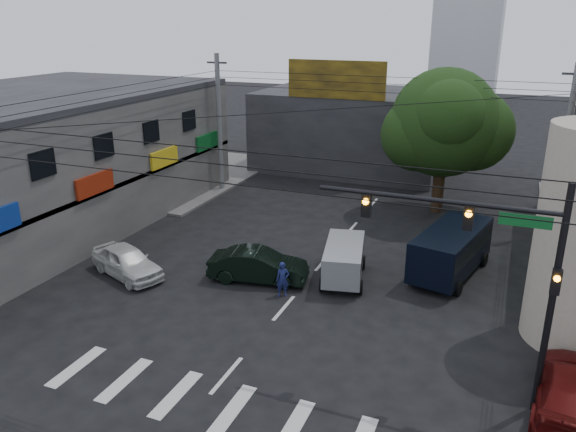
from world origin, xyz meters
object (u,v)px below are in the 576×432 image
Objects in this scene: utility_pole_far_right at (564,150)px; traffic_officer at (283,279)px; utility_pole_far_left at (219,124)px; silver_minivan at (344,262)px; white_compact at (127,261)px; navy_van at (451,252)px; traffic_gantry at (494,256)px; dark_sedan at (258,265)px; street_tree at (444,123)px; maroon_sedan at (573,390)px.

utility_pole_far_right is 17.43m from traffic_officer.
silver_minivan is (11.97, -10.44, -3.75)m from utility_pole_far_left.
utility_pole_far_right is 2.03× the size of white_compact.
traffic_gantry is at bearing -155.32° from navy_van.
utility_pole_far_left is 18.59m from navy_van.
dark_sedan is 3.88m from silver_minivan.
utility_pole_far_right reaches higher than silver_minivan.
street_tree is at bearing -16.92° from white_compact.
traffic_officer reaches higher than white_compact.
maroon_sedan is 0.90× the size of navy_van.
white_compact is at bearing -128.73° from street_tree.
traffic_officer is at bearing 154.22° from traffic_gantry.
traffic_officer reaches higher than dark_sedan.
maroon_sedan is (2.68, 0.34, -4.09)m from traffic_gantry.
traffic_gantry is at bearing -42.86° from utility_pole_far_left.
white_compact is at bearing 125.17° from navy_van.
traffic_gantry reaches higher than white_compact.
traffic_officer is at bearing -130.15° from utility_pole_far_right.
utility_pole_far_right reaches higher than maroon_sedan.
traffic_gantry is at bearing -128.00° from dark_sedan.
street_tree reaches higher than white_compact.
utility_pole_far_left is 2.03× the size of white_compact.
white_compact is at bearing 158.84° from traffic_officer.
dark_sedan is (-6.07, -13.02, -4.74)m from street_tree.
white_compact is (-15.74, 3.15, -4.12)m from traffic_gantry.
silver_minivan is at bearing -29.40° from maroon_sedan.
dark_sedan is at bearing 128.84° from navy_van.
maroon_sedan is (6.50, -17.67, -4.73)m from street_tree.
traffic_gantry is at bearing -79.51° from white_compact.
street_tree reaches higher than maroon_sedan.
street_tree reaches higher than dark_sedan.
dark_sedan is 1.12× the size of silver_minivan.
dark_sedan is 6.12m from white_compact.
dark_sedan is 0.80× the size of navy_van.
white_compact is (-18.41, -13.85, -3.89)m from utility_pole_far_right.
navy_van is (16.38, -8.07, -3.49)m from utility_pole_far_left.
white_compact is 0.77× the size of navy_van.
traffic_officer is at bearing 130.38° from silver_minivan.
dark_sedan is 13.40m from maroon_sedan.
utility_pole_far_left reaches higher than navy_van.
traffic_gantry is at bearing -78.01° from street_tree.
utility_pole_far_right is 1.96× the size of dark_sedan.
traffic_gantry is 10.06m from traffic_officer.
silver_minivan is at bearing 134.08° from traffic_gantry.
utility_pole_far_left is 5.94× the size of traffic_officer.
maroon_sedan is (21.00, -16.67, -3.86)m from utility_pole_far_left.
navy_van is at bearing -45.43° from white_compact.
street_tree is 1.21× the size of traffic_gantry.
silver_minivan is at bearing -130.87° from utility_pole_far_right.
utility_pole_far_right is 5.94× the size of traffic_officer.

